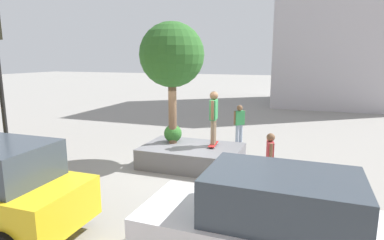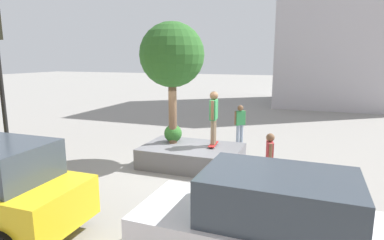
{
  "view_description": "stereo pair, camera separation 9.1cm",
  "coord_description": "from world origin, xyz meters",
  "px_view_note": "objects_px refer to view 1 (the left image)",
  "views": [
    {
      "loc": [
        -3.72,
        9.48,
        3.6
      ],
      "look_at": [
        -0.23,
        -0.34,
        1.58
      ],
      "focal_mm": 30.07,
      "sensor_mm": 36.0,
      "label": 1
    },
    {
      "loc": [
        -3.81,
        9.45,
        3.6
      ],
      "look_at": [
        -0.23,
        -0.34,
        1.58
      ],
      "focal_mm": 30.07,
      "sensor_mm": 36.0,
      "label": 2
    }
  ],
  "objects_px": {
    "planter_ledge": "(192,156)",
    "skateboarder": "(214,114)",
    "skateboard": "(213,144)",
    "police_car": "(271,229)",
    "plaza_tree": "(172,56)",
    "bystander_watching": "(270,155)",
    "pedestrian_crossing": "(239,121)"
  },
  "relations": [
    {
      "from": "skateboard",
      "to": "police_car",
      "type": "xyz_separation_m",
      "value": [
        -2.44,
        5.34,
        0.23
      ]
    },
    {
      "from": "planter_ledge",
      "to": "police_car",
      "type": "xyz_separation_m",
      "value": [
        -3.11,
        5.07,
        0.63
      ]
    },
    {
      "from": "planter_ledge",
      "to": "pedestrian_crossing",
      "type": "distance_m",
      "value": 3.73
    },
    {
      "from": "pedestrian_crossing",
      "to": "plaza_tree",
      "type": "bearing_deg",
      "value": 63.79
    },
    {
      "from": "skateboarder",
      "to": "plaza_tree",
      "type": "bearing_deg",
      "value": 3.27
    },
    {
      "from": "planter_ledge",
      "to": "plaza_tree",
      "type": "bearing_deg",
      "value": -14.16
    },
    {
      "from": "planter_ledge",
      "to": "police_car",
      "type": "distance_m",
      "value": 5.98
    },
    {
      "from": "plaza_tree",
      "to": "pedestrian_crossing",
      "type": "relative_size",
      "value": 2.52
    },
    {
      "from": "police_car",
      "to": "plaza_tree",
      "type": "bearing_deg",
      "value": -53.55
    },
    {
      "from": "plaza_tree",
      "to": "skateboard",
      "type": "xyz_separation_m",
      "value": [
        -1.44,
        -0.08,
        -2.93
      ]
    },
    {
      "from": "planter_ledge",
      "to": "plaza_tree",
      "type": "distance_m",
      "value": 3.42
    },
    {
      "from": "skateboarder",
      "to": "bystander_watching",
      "type": "height_order",
      "value": "skateboarder"
    },
    {
      "from": "skateboard",
      "to": "bystander_watching",
      "type": "height_order",
      "value": "bystander_watching"
    },
    {
      "from": "skateboard",
      "to": "planter_ledge",
      "type": "bearing_deg",
      "value": 22.86
    },
    {
      "from": "planter_ledge",
      "to": "skateboard",
      "type": "height_order",
      "value": "skateboard"
    },
    {
      "from": "plaza_tree",
      "to": "bystander_watching",
      "type": "xyz_separation_m",
      "value": [
        -3.42,
        1.05,
        -2.78
      ]
    },
    {
      "from": "skateboarder",
      "to": "police_car",
      "type": "xyz_separation_m",
      "value": [
        -2.44,
        5.34,
        -0.81
      ]
    },
    {
      "from": "skateboarder",
      "to": "bystander_watching",
      "type": "bearing_deg",
      "value": 150.26
    },
    {
      "from": "bystander_watching",
      "to": "skateboard",
      "type": "bearing_deg",
      "value": -29.74
    },
    {
      "from": "skateboard",
      "to": "pedestrian_crossing",
      "type": "xyz_separation_m",
      "value": [
        -0.22,
        -3.3,
        0.21
      ]
    },
    {
      "from": "police_car",
      "to": "bystander_watching",
      "type": "height_order",
      "value": "police_car"
    },
    {
      "from": "plaza_tree",
      "to": "police_car",
      "type": "distance_m",
      "value": 7.08
    },
    {
      "from": "police_car",
      "to": "bystander_watching",
      "type": "xyz_separation_m",
      "value": [
        0.46,
        -4.21,
        -0.08
      ]
    },
    {
      "from": "police_car",
      "to": "planter_ledge",
      "type": "bearing_deg",
      "value": -58.47
    },
    {
      "from": "skateboarder",
      "to": "skateboard",
      "type": "bearing_deg",
      "value": -116.57
    },
    {
      "from": "bystander_watching",
      "to": "pedestrian_crossing",
      "type": "distance_m",
      "value": 4.77
    },
    {
      "from": "planter_ledge",
      "to": "skateboarder",
      "type": "xyz_separation_m",
      "value": [
        -0.66,
        -0.28,
        1.43
      ]
    },
    {
      "from": "planter_ledge",
      "to": "plaza_tree",
      "type": "xyz_separation_m",
      "value": [
        0.78,
        -0.2,
        3.33
      ]
    },
    {
      "from": "plaza_tree",
      "to": "skateboarder",
      "type": "relative_size",
      "value": 2.31
    },
    {
      "from": "plaza_tree",
      "to": "skateboard",
      "type": "distance_m",
      "value": 3.27
    },
    {
      "from": "plaza_tree",
      "to": "bystander_watching",
      "type": "bearing_deg",
      "value": 162.95
    },
    {
      "from": "skateboarder",
      "to": "bystander_watching",
      "type": "xyz_separation_m",
      "value": [
        -1.98,
        1.13,
        -0.89
      ]
    }
  ]
}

